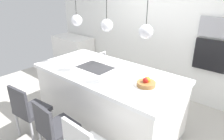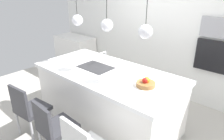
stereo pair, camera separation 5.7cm
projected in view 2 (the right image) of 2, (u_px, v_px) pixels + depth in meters
floor at (108, 120)px, 3.59m from camera, size 6.60×6.60×0.00m
back_wall at (161, 31)px, 4.23m from camera, size 6.00×0.10×2.60m
kitchen_island at (107, 97)px, 3.41m from camera, size 2.37×1.15×0.93m
sink_basin at (96, 67)px, 3.39m from camera, size 0.56×0.40×0.02m
faucet at (104, 56)px, 3.49m from camera, size 0.02×0.17×0.22m
fruit_bowl at (146, 83)px, 2.75m from camera, size 0.25×0.25×0.13m
side_counter at (75, 52)px, 5.78m from camera, size 1.10×0.60×0.87m
microwave at (217, 28)px, 3.45m from camera, size 0.54×0.08×0.34m
oven at (212, 56)px, 3.64m from camera, size 0.56×0.08×0.56m
chair_near at (29, 108)px, 3.08m from camera, size 0.46×0.46×0.87m
chair_middle at (54, 126)px, 2.69m from camera, size 0.44×0.46×0.85m
pendant_light_left at (77, 20)px, 3.35m from camera, size 0.18×0.18×0.78m
pendant_light_center at (107, 25)px, 2.96m from camera, size 0.18×0.18×0.78m
pendant_light_right at (145, 32)px, 2.56m from camera, size 0.18×0.18×0.78m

